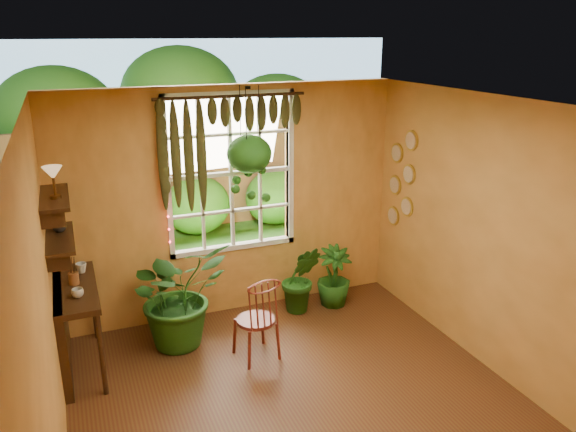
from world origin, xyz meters
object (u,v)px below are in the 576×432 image
windsor_chair (257,331)px  potted_plant_mid (301,279)px  counter_ledge (67,320)px  hanging_basket (249,157)px  potted_plant_left (178,294)px

windsor_chair → potted_plant_mid: (0.83, 0.79, 0.11)m
counter_ledge → hanging_basket: size_ratio=0.93×
counter_ledge → potted_plant_mid: 2.64m
counter_ledge → windsor_chair: (1.80, -0.50, -0.24)m
windsor_chair → potted_plant_left: bearing=129.2°
windsor_chair → hanging_basket: bearing=65.2°
potted_plant_mid → potted_plant_left: bearing=-172.9°
counter_ledge → potted_plant_left: potted_plant_left is taller
counter_ledge → potted_plant_mid: counter_ledge is taller
potted_plant_left → hanging_basket: bearing=19.5°
windsor_chair → potted_plant_left: size_ratio=0.92×
windsor_chair → potted_plant_mid: windsor_chair is taller
windsor_chair → potted_plant_mid: size_ratio=1.27×
potted_plant_mid → windsor_chair: bearing=-136.5°
hanging_basket → potted_plant_mid: bearing=-14.2°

